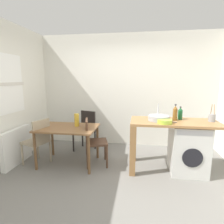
{
  "coord_description": "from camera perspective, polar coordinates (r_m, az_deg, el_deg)",
  "views": [
    {
      "loc": [
        0.32,
        -2.71,
        1.65
      ],
      "look_at": [
        -0.16,
        0.45,
        1.06
      ],
      "focal_mm": 28.9,
      "sensor_mm": 36.0,
      "label": 1
    }
  ],
  "objects": [
    {
      "name": "vase",
      "position": [
        3.55,
        -11.1,
        -2.47
      ],
      "size": [
        0.09,
        0.09,
        0.25
      ],
      "primitive_type": "cylinder",
      "color": "gold",
      "rests_on": "dining_table"
    },
    {
      "name": "tap",
      "position": [
        3.44,
        14.37,
        0.33
      ],
      "size": [
        0.02,
        0.02,
        0.28
      ],
      "primitive_type": "cylinder",
      "color": "#B2B2B7",
      "rests_on": "kitchen_counter"
    },
    {
      "name": "chair_person_seat",
      "position": [
        3.75,
        -22.31,
        -8.03
      ],
      "size": [
        0.51,
        0.51,
        0.9
      ],
      "rotation": [
        0.0,
        0.0,
        1.24
      ],
      "color": "gray",
      "rests_on": "ground_plane"
    },
    {
      "name": "scissors",
      "position": [
        3.23,
        18.5,
        -3.02
      ],
      "size": [
        0.15,
        0.06,
        0.01
      ],
      "color": "#B2B2B7",
      "rests_on": "kitchen_counter"
    },
    {
      "name": "dining_table",
      "position": [
        3.57,
        -13.79,
        -6.16
      ],
      "size": [
        1.1,
        0.76,
        0.74
      ],
      "color": "brown",
      "rests_on": "ground_plane"
    },
    {
      "name": "washing_machine",
      "position": [
        3.53,
        22.84,
        -10.56
      ],
      "size": [
        0.6,
        0.61,
        0.86
      ],
      "color": "silver",
      "rests_on": "ground_plane"
    },
    {
      "name": "ground_plane",
      "position": [
        3.18,
        1.78,
        -20.68
      ],
      "size": [
        5.46,
        5.46,
        0.0
      ],
      "primitive_type": "plane",
      "color": "slate"
    },
    {
      "name": "wall_back",
      "position": [
        4.48,
        4.57,
        6.65
      ],
      "size": [
        4.6,
        0.1,
        2.7
      ],
      "primitive_type": "cube",
      "color": "silver",
      "rests_on": "ground_plane"
    },
    {
      "name": "bottle_tall_green",
      "position": [
        3.37,
        19.33,
        -0.33
      ],
      "size": [
        0.08,
        0.08,
        0.29
      ],
      "color": "brown",
      "rests_on": "kitchen_counter"
    },
    {
      "name": "chair_spare_by_wall",
      "position": [
        4.27,
        -8.26,
        -5.12
      ],
      "size": [
        0.5,
        0.5,
        0.9
      ],
      "rotation": [
        0.0,
        0.0,
        2.84
      ],
      "color": "black",
      "rests_on": "ground_plane"
    },
    {
      "name": "kitchen_counter",
      "position": [
        3.34,
        15.32,
        -5.29
      ],
      "size": [
        1.5,
        0.68,
        0.92
      ],
      "color": "#9E7042",
      "rests_on": "ground_plane"
    },
    {
      "name": "mixing_bowl",
      "position": [
        3.1,
        16.34,
        -2.81
      ],
      "size": [
        0.24,
        0.24,
        0.07
      ],
      "color": "#A8C63D",
      "rests_on": "kitchen_counter"
    },
    {
      "name": "sink_basin",
      "position": [
        3.29,
        14.6,
        -1.85
      ],
      "size": [
        0.38,
        0.38,
        0.09
      ],
      "primitive_type": "cylinder",
      "color": "#9EA0A5",
      "rests_on": "kitchen_counter"
    },
    {
      "name": "bottle_squat_brown",
      "position": [
        3.49,
        20.76,
        -0.47
      ],
      "size": [
        0.08,
        0.08,
        0.23
      ],
      "color": "#19592D",
      "rests_on": "kitchen_counter"
    },
    {
      "name": "utensil_crock",
      "position": [
        3.54,
        29.06,
        -1.57
      ],
      "size": [
        0.11,
        0.11,
        0.3
      ],
      "color": "gray",
      "rests_on": "kitchen_counter"
    },
    {
      "name": "chair_opposite",
      "position": [
        3.49,
        -6.14,
        -8.64
      ],
      "size": [
        0.49,
        0.49,
        0.9
      ],
      "rotation": [
        0.0,
        0.0,
        -1.29
      ],
      "color": "#4C3323",
      "rests_on": "ground_plane"
    },
    {
      "name": "radiator",
      "position": [
        4.02,
        -27.97,
        -9.61
      ],
      "size": [
        0.1,
        0.8,
        0.7
      ],
      "primitive_type": "cube",
      "color": "white",
      "rests_on": "ground_plane"
    }
  ]
}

